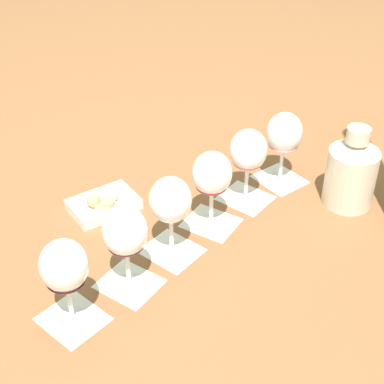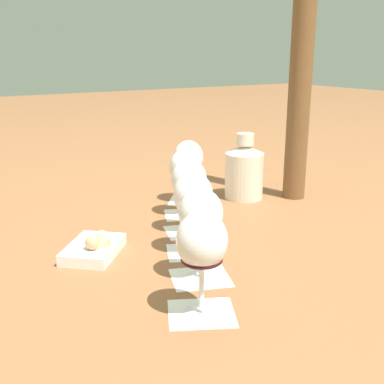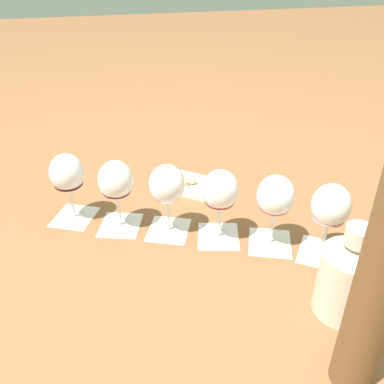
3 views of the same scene
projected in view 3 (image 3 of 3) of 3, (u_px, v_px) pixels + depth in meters
ground_plane at (192, 233)px, 0.99m from camera, size 8.00×8.00×0.00m
tasting_card_0 at (321, 253)px, 0.92m from camera, size 0.14×0.15×0.00m
tasting_card_1 at (270, 242)px, 0.96m from camera, size 0.13×0.14×0.00m
tasting_card_2 at (218, 236)px, 0.98m from camera, size 0.12×0.13×0.00m
tasting_card_3 at (169, 230)px, 1.00m from camera, size 0.13×0.14×0.00m
tasting_card_4 at (120, 225)px, 1.02m from camera, size 0.13×0.14×0.00m
tasting_card_5 at (75, 217)px, 1.05m from camera, size 0.14×0.14×0.00m
wine_glass_0 at (330, 208)px, 0.86m from camera, size 0.08×0.08×0.18m
wine_glass_1 at (275, 199)px, 0.90m from camera, size 0.08×0.08×0.18m
wine_glass_2 at (220, 193)px, 0.92m from camera, size 0.08×0.08×0.18m
wine_glass_3 at (167, 187)px, 0.94m from camera, size 0.08×0.08×0.18m
wine_glass_4 at (116, 183)px, 0.96m from camera, size 0.08×0.08×0.18m
wine_glass_5 at (67, 175)px, 0.99m from camera, size 0.08×0.08×0.18m
ceramic_vase at (349, 276)px, 0.74m from camera, size 0.11×0.11×0.19m
snack_dish at (187, 183)px, 1.17m from camera, size 0.18×0.17×0.06m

